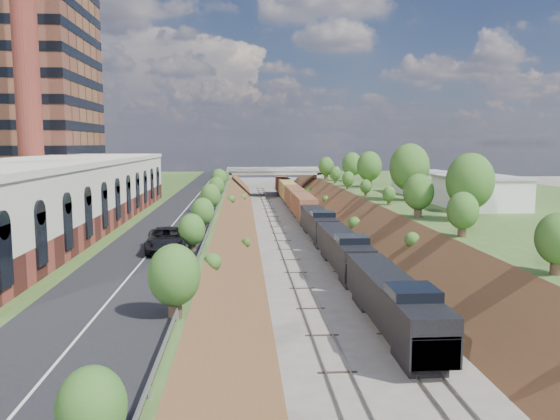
{
  "coord_description": "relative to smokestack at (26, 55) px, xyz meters",
  "views": [
    {
      "loc": [
        -8.2,
        -18.62,
        13.63
      ],
      "look_at": [
        -3.85,
        43.47,
        6.0
      ],
      "focal_mm": 35.0,
      "sensor_mm": 36.0,
      "label": 1
    }
  ],
  "objects": [
    {
      "name": "tree_left_crest",
      "position": [
        24.2,
        -36.0,
        -17.96
      ],
      "size": [
        2.45,
        2.45,
        3.55
      ],
      "color": "#473323",
      "rests_on": "platform_left"
    },
    {
      "name": "freight_train",
      "position": [
        38.6,
        17.95,
        -22.41
      ],
      "size": [
        3.07,
        123.65,
        4.58
      ],
      "color": "black",
      "rests_on": "ground"
    },
    {
      "name": "rail_left_track",
      "position": [
        33.4,
        4.0,
        -24.91
      ],
      "size": [
        1.58,
        180.0,
        0.18
      ],
      "primitive_type": "cube",
      "color": "gray",
      "rests_on": "ground"
    },
    {
      "name": "guardrail",
      "position": [
        24.6,
        3.8,
        -19.45
      ],
      "size": [
        0.1,
        171.0,
        0.7
      ],
      "color": "#99999E",
      "rests_on": "platform_left"
    },
    {
      "name": "white_building_far",
      "position": [
        59.0,
        18.0,
        -18.2
      ],
      "size": [
        8.0,
        10.0,
        3.6
      ],
      "primitive_type": "cube",
      "color": "silver",
      "rests_on": "platform_right"
    },
    {
      "name": "tree_right_large",
      "position": [
        53.0,
        -16.0,
        -15.62
      ],
      "size": [
        5.25,
        5.25,
        7.61
      ],
      "color": "#473323",
      "rests_on": "platform_right"
    },
    {
      "name": "embankment_left",
      "position": [
        25.0,
        4.0,
        -25.0
      ],
      "size": [
        10.0,
        180.0,
        10.0
      ],
      "primitive_type": "cube",
      "rotation": [
        0.0,
        0.79,
        0.0
      ],
      "color": "brown",
      "rests_on": "ground"
    },
    {
      "name": "smokestack",
      "position": [
        0.0,
        0.0,
        0.0
      ],
      "size": [
        3.2,
        3.2,
        40.0
      ],
      "primitive_type": "cylinder",
      "color": "brown",
      "rests_on": "platform_left"
    },
    {
      "name": "overpass",
      "position": [
        36.0,
        66.0,
        -20.08
      ],
      "size": [
        24.5,
        8.3,
        7.4
      ],
      "color": "gray",
      "rests_on": "ground"
    },
    {
      "name": "platform_right",
      "position": [
        69.0,
        4.0,
        -22.5
      ],
      "size": [
        44.0,
        180.0,
        5.0
      ],
      "primitive_type": "cube",
      "color": "#345B25",
      "rests_on": "ground"
    },
    {
      "name": "embankment_right",
      "position": [
        47.0,
        4.0,
        -25.0
      ],
      "size": [
        10.0,
        180.0,
        10.0
      ],
      "primitive_type": "cube",
      "rotation": [
        0.0,
        0.79,
        0.0
      ],
      "color": "brown",
      "rests_on": "ground"
    },
    {
      "name": "commercial_building",
      "position": [
        8.0,
        -18.0,
        -16.49
      ],
      "size": [
        14.3,
        62.3,
        7.0
      ],
      "color": "brown",
      "rests_on": "platform_left"
    },
    {
      "name": "white_building_near",
      "position": [
        59.5,
        -4.0,
        -18.0
      ],
      "size": [
        9.0,
        12.0,
        4.0
      ],
      "primitive_type": "cube",
      "color": "silver",
      "rests_on": "platform_right"
    },
    {
      "name": "road",
      "position": [
        20.5,
        4.0,
        -19.95
      ],
      "size": [
        8.0,
        180.0,
        0.1
      ],
      "primitive_type": "cube",
      "color": "black",
      "rests_on": "platform_left"
    },
    {
      "name": "suv",
      "position": [
        21.75,
        -31.36,
        -18.98
      ],
      "size": [
        3.68,
        6.91,
        1.85
      ],
      "primitive_type": "imported",
      "rotation": [
        0.0,
        0.0,
        0.09
      ],
      "color": "black",
      "rests_on": "road"
    },
    {
      "name": "rail_right_track",
      "position": [
        38.6,
        4.0,
        -24.91
      ],
      "size": [
        1.58,
        180.0,
        0.18
      ],
      "primitive_type": "cube",
      "color": "gray",
      "rests_on": "ground"
    },
    {
      "name": "platform_left",
      "position": [
        3.0,
        4.0,
        -22.5
      ],
      "size": [
        44.0,
        180.0,
        5.0
      ],
      "primitive_type": "cube",
      "color": "#345B25",
      "rests_on": "ground"
    },
    {
      "name": "highrise_tower",
      "position": [
        -8.0,
        16.0,
        7.88
      ],
      "size": [
        22.0,
        22.0,
        53.9
      ],
      "color": "brown",
      "rests_on": "platform_left"
    }
  ]
}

